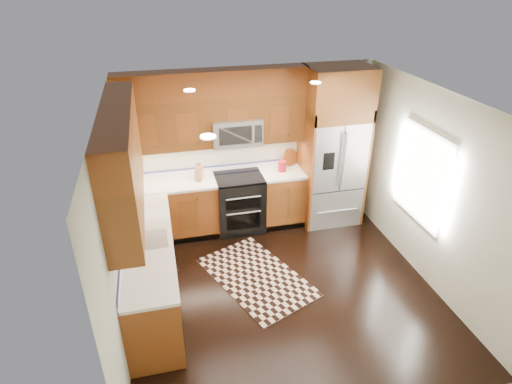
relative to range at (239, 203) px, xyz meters
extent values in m
plane|color=black|center=(0.25, -1.67, -0.47)|extent=(4.00, 4.00, 0.00)
cube|color=silver|center=(0.25, 0.33, 0.83)|extent=(4.00, 0.02, 2.60)
cube|color=silver|center=(-1.75, -1.67, 0.83)|extent=(0.02, 4.00, 2.60)
cube|color=silver|center=(2.25, -1.67, 0.83)|extent=(0.02, 4.00, 2.60)
cube|color=white|center=(2.23, -1.47, 0.93)|extent=(0.04, 1.10, 1.30)
cube|color=white|center=(2.22, -1.47, 0.93)|extent=(0.02, 0.95, 1.15)
cube|color=brown|center=(-1.06, 0.03, -0.02)|extent=(1.37, 0.60, 0.90)
cube|color=brown|center=(0.74, 0.03, -0.02)|extent=(0.72, 0.60, 0.90)
cube|color=brown|center=(-1.45, -1.47, -0.02)|extent=(0.60, 2.40, 0.90)
cube|color=white|center=(-0.32, 0.03, 0.45)|extent=(2.85, 0.62, 0.04)
cube|color=white|center=(-1.45, -1.47, 0.45)|extent=(0.62, 2.40, 0.04)
cube|color=brown|center=(-0.32, 0.17, 1.36)|extent=(2.85, 0.33, 0.75)
cube|color=brown|center=(-1.58, -1.47, 1.36)|extent=(0.33, 2.40, 0.75)
cube|color=brown|center=(-0.32, 0.17, 1.93)|extent=(2.85, 0.33, 0.40)
cube|color=brown|center=(-1.58, -1.47, 1.93)|extent=(0.33, 2.40, 0.40)
cube|color=black|center=(0.00, 0.00, -0.01)|extent=(0.76, 0.64, 0.92)
cube|color=black|center=(0.00, 0.00, 0.47)|extent=(0.76, 0.60, 0.02)
cube|color=black|center=(0.00, -0.31, 0.15)|extent=(0.55, 0.01, 0.18)
cube|color=black|center=(0.00, -0.31, -0.17)|extent=(0.55, 0.01, 0.28)
cylinder|color=#B2B2B7|center=(0.00, -0.34, 0.27)|extent=(0.55, 0.02, 0.02)
cylinder|color=#B2B2B7|center=(0.00, -0.34, 0.00)|extent=(0.55, 0.02, 0.02)
cube|color=#B2B2B7|center=(0.00, 0.13, 1.19)|extent=(0.76, 0.40, 0.42)
cube|color=black|center=(-0.05, -0.06, 1.19)|extent=(0.50, 0.01, 0.28)
cube|color=#B2B2B7|center=(1.55, -0.04, 0.43)|extent=(0.90, 0.74, 1.80)
cube|color=black|center=(1.55, -0.41, 0.78)|extent=(0.01, 0.01, 1.08)
cube|color=black|center=(1.33, -0.41, 0.78)|extent=(0.18, 0.01, 0.28)
cube|color=brown|center=(1.08, -0.04, 0.53)|extent=(0.04, 0.74, 2.00)
cube|color=brown|center=(2.02, -0.04, 0.53)|extent=(0.04, 0.74, 2.00)
cube|color=brown|center=(1.55, -0.04, 1.73)|extent=(0.98, 0.74, 0.80)
cube|color=#B2B2B7|center=(-1.45, -1.47, 0.48)|extent=(0.50, 0.42, 0.02)
cylinder|color=#B2B2B7|center=(-1.65, -1.25, 0.61)|extent=(0.02, 0.02, 0.28)
torus|color=#B2B2B7|center=(-1.65, -1.33, 0.75)|extent=(0.18, 0.02, 0.18)
cube|color=black|center=(-0.04, -1.34, -0.46)|extent=(1.58, 1.95, 0.01)
cube|color=#A66B50|center=(-0.62, 0.06, 0.58)|extent=(0.15, 0.17, 0.22)
cylinder|color=red|center=(0.73, 0.05, 0.56)|extent=(0.17, 0.17, 0.18)
cylinder|color=brown|center=(0.91, 0.24, 0.48)|extent=(0.37, 0.37, 0.02)
camera|label=1|loc=(-1.17, -5.99, 3.45)|focal=30.00mm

